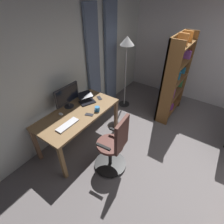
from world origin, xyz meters
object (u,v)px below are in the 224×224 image
desk (78,116)px  mug_tea (97,109)px  computer_mouse (61,114)px  cell_phone_by_monitor (89,115)px  cell_phone_face_up (99,98)px  bookshelf (173,79)px  computer_monitor (67,96)px  computer_keyboard (68,125)px  laptop (86,99)px  floor_lamp (127,50)px  office_chair (114,147)px

desk → mug_tea: bearing=131.6°
computer_mouse → cell_phone_by_monitor: size_ratio=0.69×
cell_phone_face_up → bookshelf: bearing=174.4°
computer_monitor → cell_phone_face_up: computer_monitor is taller
desk → computer_keyboard: computer_keyboard is taller
desk → cell_phone_face_up: size_ratio=10.89×
cell_phone_face_up → bookshelf: (-1.36, 1.01, 0.17)m
mug_tea → bookshelf: size_ratio=0.07×
cell_phone_face_up → bookshelf: bookshelf is taller
laptop → cell_phone_face_up: 0.28m
computer_monitor → floor_lamp: (-1.62, 0.25, 0.45)m
laptop → floor_lamp: size_ratio=0.22×
computer_keyboard → mug_tea: mug_tea is taller
desk → cell_phone_by_monitor: 0.25m
computer_monitor → cell_phone_face_up: (-0.55, 0.29, -0.23)m
floor_lamp → bookshelf: bearing=105.9°
computer_mouse → bookshelf: (-2.18, 1.22, 0.15)m
office_chair → cell_phone_face_up: 1.15m
desk → floor_lamp: floor_lamp is taller
desk → cell_phone_by_monitor: bearing=106.5°
computer_monitor → desk: bearing=80.1°
desk → office_chair: size_ratio=1.41×
office_chair → mug_tea: bearing=54.1°
office_chair → computer_mouse: 1.10m
mug_tea → floor_lamp: floor_lamp is taller
floor_lamp → office_chair: bearing=26.6°
computer_monitor → cell_phone_by_monitor: size_ratio=3.68×
computer_mouse → computer_keyboard: bearing=66.8°
computer_monitor → computer_mouse: (0.27, 0.08, -0.22)m
cell_phone_by_monitor → bookshelf: (-1.89, 0.81, 0.17)m
computer_mouse → laptop: bearing=172.0°
computer_monitor → mug_tea: computer_monitor is taller
computer_monitor → cell_phone_by_monitor: computer_monitor is taller
computer_keyboard → bookshelf: 2.49m
office_chair → floor_lamp: bearing=20.9°
cell_phone_face_up → mug_tea: bearing=64.3°
cell_phone_face_up → computer_keyboard: bearing=36.6°
laptop → mug_tea: (0.12, 0.37, -0.01)m
office_chair → cell_phone_face_up: office_chair is taller
mug_tea → desk: bearing=-48.4°
cell_phone_by_monitor → floor_lamp: size_ratio=0.08×
laptop → cell_phone_by_monitor: size_ratio=2.68×
cell_phone_by_monitor → computer_keyboard: bearing=-34.2°
computer_monitor → laptop: bearing=153.4°
computer_keyboard → cell_phone_by_monitor: computer_keyboard is taller
desk → cell_phone_face_up: 0.61m
bookshelf → office_chair: bearing=-4.1°
mug_tea → cell_phone_face_up: bearing=-146.6°
computer_monitor → bookshelf: size_ratio=0.28×
computer_mouse → cell_phone_face_up: bearing=165.6°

